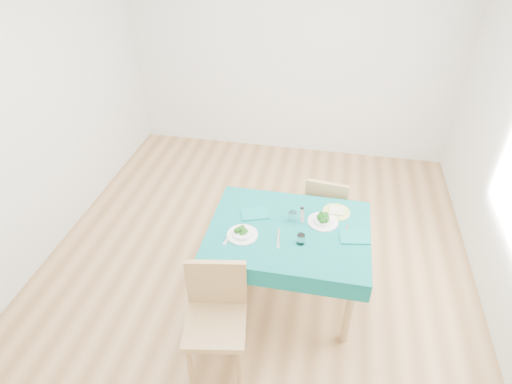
% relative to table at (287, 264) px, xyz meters
% --- Properties ---
extents(room_shell, '(4.02, 4.52, 2.73)m').
position_rel_table_xyz_m(room_shell, '(-0.32, 0.31, 0.97)').
color(room_shell, olive).
rests_on(room_shell, ground).
extents(table, '(1.24, 0.94, 0.76)m').
position_rel_table_xyz_m(table, '(0.00, 0.00, 0.00)').
color(table, '#09635F').
rests_on(table, ground).
extents(chair_near, '(0.50, 0.54, 1.07)m').
position_rel_table_xyz_m(chair_near, '(-0.41, -0.73, 0.16)').
color(chair_near, '#A7804E').
rests_on(chair_near, ground).
extents(chair_far, '(0.42, 0.45, 0.93)m').
position_rel_table_xyz_m(chair_far, '(0.28, 0.73, 0.09)').
color(chair_far, '#A7804E').
rests_on(chair_far, ground).
extents(bowl_near, '(0.24, 0.24, 0.07)m').
position_rel_table_xyz_m(bowl_near, '(-0.34, -0.14, 0.42)').
color(bowl_near, white).
rests_on(bowl_near, table).
extents(bowl_far, '(0.24, 0.24, 0.07)m').
position_rel_table_xyz_m(bowl_far, '(0.25, 0.14, 0.42)').
color(bowl_far, white).
rests_on(bowl_far, table).
extents(fork_near, '(0.05, 0.19, 0.00)m').
position_rel_table_xyz_m(fork_near, '(-0.44, -0.18, 0.38)').
color(fork_near, silver).
rests_on(fork_near, table).
extents(knife_near, '(0.04, 0.22, 0.00)m').
position_rel_table_xyz_m(knife_near, '(-0.07, -0.12, 0.38)').
color(knife_near, silver).
rests_on(knife_near, table).
extents(fork_far, '(0.05, 0.20, 0.00)m').
position_rel_table_xyz_m(fork_far, '(0.08, 0.20, 0.38)').
color(fork_far, silver).
rests_on(fork_far, table).
extents(knife_far, '(0.06, 0.20, 0.00)m').
position_rel_table_xyz_m(knife_far, '(0.43, 0.05, 0.38)').
color(knife_far, silver).
rests_on(knife_far, table).
extents(napkin_near, '(0.26, 0.22, 0.01)m').
position_rel_table_xyz_m(napkin_near, '(-0.30, 0.13, 0.39)').
color(napkin_near, '#0D6D68').
rests_on(napkin_near, table).
extents(napkin_far, '(0.24, 0.19, 0.01)m').
position_rel_table_xyz_m(napkin_far, '(0.50, -0.00, 0.39)').
color(napkin_far, '#0D6D68').
rests_on(napkin_far, table).
extents(tumbler_center, '(0.07, 0.07, 0.09)m').
position_rel_table_xyz_m(tumbler_center, '(0.01, 0.11, 0.42)').
color(tumbler_center, white).
rests_on(tumbler_center, table).
extents(tumbler_side, '(0.06, 0.06, 0.08)m').
position_rel_table_xyz_m(tumbler_side, '(0.10, -0.14, 0.42)').
color(tumbler_side, white).
rests_on(tumbler_side, table).
extents(side_plate, '(0.22, 0.22, 0.01)m').
position_rel_table_xyz_m(side_plate, '(0.35, 0.28, 0.38)').
color(side_plate, '#B8CC63').
rests_on(side_plate, table).
extents(bread_slice, '(0.11, 0.11, 0.02)m').
position_rel_table_xyz_m(bread_slice, '(0.35, 0.28, 0.40)').
color(bread_slice, beige).
rests_on(bread_slice, side_plate).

